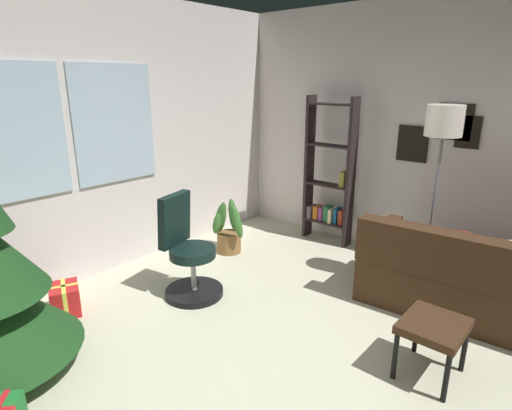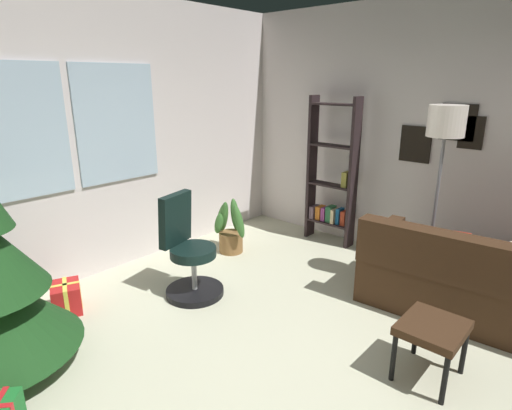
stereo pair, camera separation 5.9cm
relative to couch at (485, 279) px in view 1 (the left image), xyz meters
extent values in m
cube|color=beige|center=(-1.70, 0.44, -0.34)|extent=(4.88, 5.76, 0.10)
cube|color=silver|center=(-1.70, 3.37, 1.14)|extent=(4.88, 0.10, 2.87)
cube|color=silver|center=(-2.55, 3.31, 1.29)|extent=(0.90, 0.03, 1.20)
cube|color=silver|center=(-1.58, 3.31, 1.29)|extent=(0.90, 0.03, 1.20)
cube|color=silver|center=(0.79, 0.44, 1.14)|extent=(0.10, 5.76, 2.87)
cube|color=black|center=(0.73, 0.50, 1.21)|extent=(0.02, 0.23, 0.33)
cube|color=black|center=(0.73, 0.64, 1.31)|extent=(0.02, 0.35, 0.37)
cube|color=black|center=(0.73, 1.05, 1.04)|extent=(0.02, 0.34, 0.40)
cube|color=#3B2515|center=(-0.12, 0.09, -0.08)|extent=(1.02, 1.88, 0.43)
cube|color=#3B2515|center=(-0.48, 0.07, 0.34)|extent=(0.34, 1.82, 0.40)
cube|color=#3B2515|center=(-0.18, 0.93, 0.24)|extent=(0.89, 0.21, 0.20)
cube|color=red|center=(-0.38, 0.30, 0.31)|extent=(0.21, 0.42, 0.40)
cube|color=#3B2515|center=(-1.22, 0.05, 0.10)|extent=(0.46, 0.40, 0.06)
cylinder|color=black|center=(-1.42, -0.12, -0.11)|extent=(0.04, 0.04, 0.37)
cylinder|color=black|center=(-1.02, -0.12, -0.11)|extent=(0.04, 0.04, 0.37)
cylinder|color=black|center=(-1.42, 0.22, -0.11)|extent=(0.04, 0.04, 0.37)
cylinder|color=black|center=(-1.02, 0.22, -0.11)|extent=(0.04, 0.04, 0.37)
cube|color=red|center=(-2.53, 2.81, -0.16)|extent=(0.34, 0.37, 0.26)
cube|color=#EAD84C|center=(-2.53, 2.81, -0.16)|extent=(0.24, 0.13, 0.27)
cube|color=#EAD84C|center=(-2.53, 2.81, -0.16)|extent=(0.16, 0.30, 0.27)
cylinder|color=black|center=(-1.56, 2.18, -0.26)|extent=(0.56, 0.56, 0.06)
cylinder|color=#B2B2B7|center=(-1.56, 2.18, -0.04)|extent=(0.05, 0.05, 0.39)
cylinder|color=black|center=(-1.56, 2.18, 0.16)|extent=(0.44, 0.44, 0.09)
cube|color=black|center=(-1.61, 2.36, 0.46)|extent=(0.41, 0.21, 0.50)
cube|color=black|center=(0.52, 1.68, 0.63)|extent=(0.18, 0.04, 1.84)
cube|color=black|center=(0.52, 2.28, 0.63)|extent=(0.18, 0.04, 1.84)
cube|color=black|center=(0.52, 1.98, -0.04)|extent=(0.18, 0.56, 0.02)
cube|color=black|center=(0.52, 1.98, 0.45)|extent=(0.18, 0.56, 0.02)
cube|color=black|center=(0.52, 1.98, 0.95)|extent=(0.18, 0.56, 0.02)
cube|color=black|center=(0.52, 1.98, 1.44)|extent=(0.18, 0.56, 0.02)
cube|color=maroon|center=(0.55, 1.77, 0.06)|extent=(0.13, 0.06, 0.18)
cube|color=navy|center=(0.54, 1.84, 0.07)|extent=(0.14, 0.05, 0.20)
cube|color=beige|center=(0.53, 1.90, 0.06)|extent=(0.16, 0.04, 0.18)
cube|color=#28603A|center=(0.54, 1.97, 0.07)|extent=(0.14, 0.08, 0.20)
cube|color=#853473|center=(0.54, 2.05, 0.06)|extent=(0.15, 0.05, 0.17)
cube|color=#C26620|center=(0.54, 2.12, 0.06)|extent=(0.15, 0.07, 0.17)
cube|color=#57434E|center=(0.53, 2.21, 0.05)|extent=(0.17, 0.06, 0.16)
cube|color=olive|center=(0.54, 1.77, 0.56)|extent=(0.15, 0.07, 0.19)
cylinder|color=slate|center=(0.05, 0.54, -0.28)|extent=(0.28, 0.28, 0.03)
cylinder|color=slate|center=(0.05, 0.54, 0.49)|extent=(0.03, 0.03, 1.50)
cylinder|color=silver|center=(0.05, 0.54, 1.38)|extent=(0.33, 0.33, 0.28)
cylinder|color=olive|center=(-0.58, 2.66, -0.17)|extent=(0.29, 0.29, 0.25)
ellipsoid|color=#3A6E2E|center=(-0.63, 2.47, 0.15)|extent=(0.15, 0.21, 0.42)
ellipsoid|color=#3A6E2E|center=(-0.64, 2.72, 0.16)|extent=(0.17, 0.25, 0.43)
ellipsoid|color=#3A6E2E|center=(-0.70, 2.74, 0.09)|extent=(0.17, 0.19, 0.29)
ellipsoid|color=#3A6E2E|center=(-0.47, 2.70, 0.15)|extent=(0.17, 0.23, 0.42)
ellipsoid|color=#3A6E2E|center=(-0.55, 2.85, 0.12)|extent=(0.19, 0.15, 0.35)
camera|label=1|loc=(-3.91, -0.65, 1.74)|focal=29.14mm
camera|label=2|loc=(-3.87, -0.70, 1.74)|focal=29.14mm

